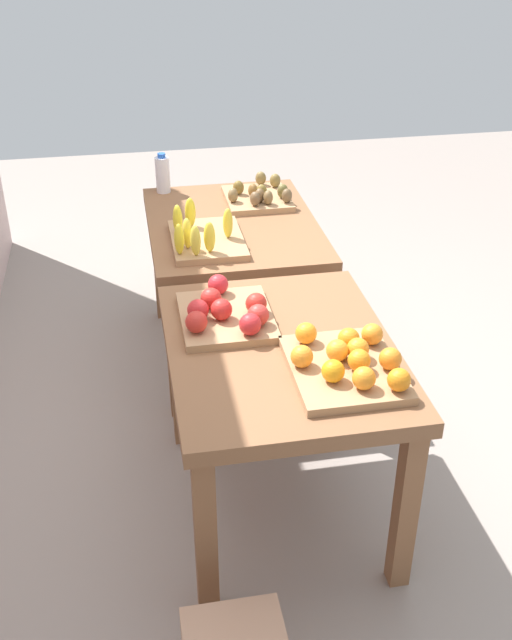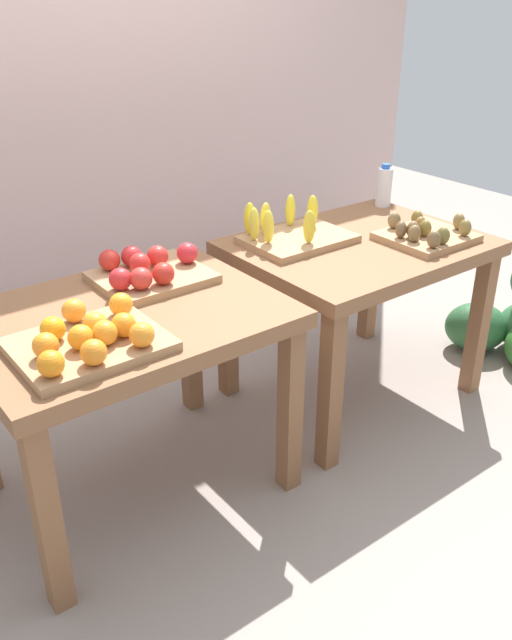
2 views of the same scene
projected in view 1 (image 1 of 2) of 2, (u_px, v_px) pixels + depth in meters
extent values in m
plane|color=gray|center=(253.00, 417.00, 3.54)|extent=(8.00, 8.00, 0.00)
cube|color=brown|center=(281.00, 353.00, 2.70)|extent=(1.04, 0.80, 0.06)
cube|color=brown|center=(406.00, 509.00, 2.55)|extent=(0.07, 0.07, 0.69)
cube|color=brown|center=(333.00, 360.00, 3.33)|extent=(0.07, 0.07, 0.69)
cube|color=brown|center=(206.00, 536.00, 2.44)|extent=(0.07, 0.07, 0.69)
cube|color=brown|center=(179.00, 376.00, 3.22)|extent=(0.07, 0.07, 0.69)
cube|color=brown|center=(233.00, 227.00, 3.64)|extent=(1.04, 0.80, 0.06)
cube|color=brown|center=(322.00, 336.00, 3.50)|extent=(0.07, 0.07, 0.69)
cube|color=brown|center=(280.00, 252.00, 4.28)|extent=(0.07, 0.07, 0.69)
cube|color=brown|center=(175.00, 351.00, 3.39)|extent=(0.07, 0.07, 0.69)
cube|color=brown|center=(160.00, 261.00, 4.17)|extent=(0.07, 0.07, 0.69)
cube|color=#AA7F57|center=(344.00, 369.00, 2.53)|extent=(0.44, 0.36, 0.03)
sphere|color=orange|center=(333.00, 371.00, 2.42)|extent=(0.11, 0.11, 0.08)
sphere|color=orange|center=(358.00, 349.00, 2.54)|extent=(0.11, 0.11, 0.08)
sphere|color=orange|center=(364.00, 378.00, 2.39)|extent=(0.11, 0.11, 0.08)
sphere|color=orange|center=(306.00, 333.00, 2.62)|extent=(0.09, 0.09, 0.08)
sphere|color=orange|center=(349.00, 339.00, 2.59)|extent=(0.10, 0.10, 0.08)
sphere|color=orange|center=(302.00, 356.00, 2.50)|extent=(0.10, 0.10, 0.08)
sphere|color=orange|center=(372.00, 334.00, 2.62)|extent=(0.10, 0.10, 0.08)
sphere|color=orange|center=(337.00, 351.00, 2.53)|extent=(0.10, 0.10, 0.08)
sphere|color=orange|center=(390.00, 359.00, 2.48)|extent=(0.11, 0.11, 0.08)
sphere|color=orange|center=(399.00, 380.00, 2.38)|extent=(0.09, 0.09, 0.08)
sphere|color=orange|center=(359.00, 360.00, 2.48)|extent=(0.08, 0.08, 0.08)
cube|color=#AA7F57|center=(226.00, 317.00, 2.82)|extent=(0.40, 0.34, 0.03)
sphere|color=red|center=(221.00, 309.00, 2.76)|extent=(0.09, 0.09, 0.08)
sphere|color=red|center=(198.00, 310.00, 2.76)|extent=(0.10, 0.10, 0.08)
sphere|color=red|center=(211.00, 298.00, 2.83)|extent=(0.11, 0.11, 0.08)
sphere|color=red|center=(218.00, 284.00, 2.93)|extent=(0.11, 0.11, 0.08)
sphere|color=red|center=(250.00, 324.00, 2.67)|extent=(0.11, 0.11, 0.08)
sphere|color=red|center=(258.00, 315.00, 2.73)|extent=(0.09, 0.09, 0.08)
sphere|color=red|center=(256.00, 303.00, 2.80)|extent=(0.09, 0.09, 0.08)
sphere|color=red|center=(196.00, 322.00, 2.68)|extent=(0.11, 0.11, 0.08)
cube|color=#AA7F57|center=(207.00, 240.00, 3.41)|extent=(0.44, 0.32, 0.03)
ellipsoid|color=yellow|center=(228.00, 223.00, 3.36)|extent=(0.07, 0.06, 0.14)
ellipsoid|color=yellow|center=(210.00, 237.00, 3.24)|extent=(0.05, 0.05, 0.14)
ellipsoid|color=yellow|center=(190.00, 212.00, 3.47)|extent=(0.05, 0.06, 0.14)
ellipsoid|color=yellow|center=(195.00, 240.00, 3.20)|extent=(0.06, 0.06, 0.14)
ellipsoid|color=yellow|center=(187.00, 233.00, 3.27)|extent=(0.06, 0.05, 0.14)
ellipsoid|color=yellow|center=(178.00, 219.00, 3.40)|extent=(0.06, 0.06, 0.14)
ellipsoid|color=yellow|center=(179.00, 239.00, 3.22)|extent=(0.06, 0.06, 0.14)
cube|color=#AA7F57|center=(257.00, 199.00, 3.84)|extent=(0.36, 0.32, 0.03)
ellipsoid|color=olive|center=(261.00, 191.00, 3.79)|extent=(0.05, 0.06, 0.07)
ellipsoid|color=brown|center=(287.00, 196.00, 3.74)|extent=(0.07, 0.07, 0.07)
ellipsoid|color=brown|center=(238.00, 188.00, 3.83)|extent=(0.06, 0.07, 0.07)
ellipsoid|color=brown|center=(261.00, 178.00, 3.95)|extent=(0.06, 0.07, 0.07)
ellipsoid|color=olive|center=(233.00, 195.00, 3.74)|extent=(0.07, 0.07, 0.07)
ellipsoid|color=brown|center=(260.00, 195.00, 3.74)|extent=(0.07, 0.07, 0.07)
ellipsoid|color=brown|center=(253.00, 191.00, 3.80)|extent=(0.06, 0.06, 0.07)
ellipsoid|color=brown|center=(268.00, 197.00, 3.72)|extent=(0.07, 0.06, 0.07)
ellipsoid|color=olive|center=(275.00, 181.00, 3.92)|extent=(0.06, 0.07, 0.07)
ellipsoid|color=brown|center=(283.00, 191.00, 3.79)|extent=(0.06, 0.07, 0.07)
ellipsoid|color=brown|center=(255.00, 199.00, 3.70)|extent=(0.07, 0.07, 0.07)
cylinder|color=silver|center=(163.00, 175.00, 3.92)|extent=(0.07, 0.07, 0.19)
cylinder|color=blue|center=(161.00, 155.00, 3.87)|extent=(0.04, 0.04, 0.02)
ellipsoid|color=#2E653A|center=(250.00, 244.00, 4.87)|extent=(0.43, 0.38, 0.26)
ellipsoid|color=#2D6437|center=(231.00, 262.00, 4.64)|extent=(0.41, 0.41, 0.26)
ellipsoid|color=#30722C|center=(277.00, 258.00, 4.72)|extent=(0.36, 0.38, 0.24)
ellipsoid|color=#246339|center=(250.00, 207.00, 4.73)|extent=(0.31, 0.25, 0.25)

